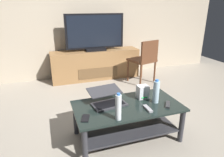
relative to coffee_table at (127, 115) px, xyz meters
The scene contains 13 objects.
ground_plane 0.42m from the coffee_table, 94.94° to the left, with size 7.68×7.68×0.00m, color #9E9384.
back_wall 2.71m from the coffee_table, 90.59° to the left, with size 6.40×0.12×2.80m, color #B2A38C.
coffee_table is the anchor object (origin of this frame).
media_cabinet 2.16m from the coffee_table, 85.22° to the left, with size 1.83×0.42×0.60m.
television 2.24m from the coffee_table, 85.17° to the left, with size 1.19×0.20×0.73m.
dining_chair 1.88m from the coffee_table, 56.86° to the left, with size 0.55×0.55×0.87m.
laptop 0.30m from the coffee_table, 149.42° to the left, with size 0.42×0.40×0.15m.
router_box 0.35m from the coffee_table, 25.93° to the left, with size 0.13×0.11×0.16m.
water_bottle_near 0.43m from the coffee_table, ahead, with size 0.07×0.07×0.28m.
water_bottle_far 0.42m from the coffee_table, 129.39° to the right, with size 0.06×0.06×0.28m.
cell_phone 0.54m from the coffee_table, 165.35° to the right, with size 0.07×0.14×0.01m, color black.
tv_remote 0.27m from the coffee_table, 43.93° to the right, with size 0.04×0.16×0.02m, color #99999E.
soundbar_remote 0.48m from the coffee_table, 19.73° to the right, with size 0.04×0.16×0.02m, color #2D2D30.
Camera 1 is at (-0.80, -2.18, 1.49)m, focal length 32.52 mm.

